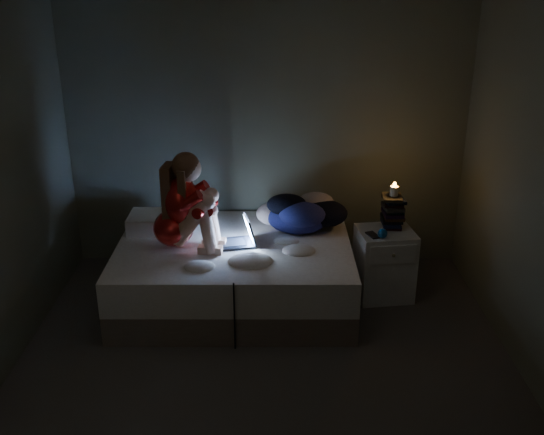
{
  "coord_description": "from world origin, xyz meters",
  "views": [
    {
      "loc": [
        0.06,
        -3.63,
        2.69
      ],
      "look_at": [
        0.05,
        1.0,
        0.8
      ],
      "focal_mm": 41.58,
      "sensor_mm": 36.0,
      "label": 1
    }
  ],
  "objects_px": {
    "laptop": "(232,231)",
    "candle": "(394,192)",
    "woman": "(172,201)",
    "phone": "(371,234)",
    "nightstand": "(384,264)",
    "bed": "(235,272)"
  },
  "relations": [
    {
      "from": "laptop",
      "to": "candle",
      "type": "bearing_deg",
      "value": -5.02
    },
    {
      "from": "woman",
      "to": "laptop",
      "type": "distance_m",
      "value": 0.55
    },
    {
      "from": "woman",
      "to": "phone",
      "type": "relative_size",
      "value": 5.8
    },
    {
      "from": "phone",
      "to": "nightstand",
      "type": "bearing_deg",
      "value": 15.89
    },
    {
      "from": "laptop",
      "to": "woman",
      "type": "bearing_deg",
      "value": 171.96
    },
    {
      "from": "woman",
      "to": "phone",
      "type": "height_order",
      "value": "woman"
    },
    {
      "from": "woman",
      "to": "candle",
      "type": "bearing_deg",
      "value": 14.14
    },
    {
      "from": "nightstand",
      "to": "candle",
      "type": "height_order",
      "value": "candle"
    },
    {
      "from": "bed",
      "to": "nightstand",
      "type": "distance_m",
      "value": 1.27
    },
    {
      "from": "candle",
      "to": "laptop",
      "type": "bearing_deg",
      "value": -171.53
    },
    {
      "from": "laptop",
      "to": "phone",
      "type": "bearing_deg",
      "value": -11.78
    },
    {
      "from": "bed",
      "to": "nightstand",
      "type": "bearing_deg",
      "value": 3.63
    },
    {
      "from": "bed",
      "to": "candle",
      "type": "height_order",
      "value": "candle"
    },
    {
      "from": "nightstand",
      "to": "candle",
      "type": "xyz_separation_m",
      "value": [
        0.06,
        0.09,
        0.61
      ]
    },
    {
      "from": "bed",
      "to": "candle",
      "type": "xyz_separation_m",
      "value": [
        1.32,
        0.17,
        0.65
      ]
    },
    {
      "from": "woman",
      "to": "nightstand",
      "type": "xyz_separation_m",
      "value": [
        1.75,
        0.16,
        -0.63
      ]
    },
    {
      "from": "bed",
      "to": "woman",
      "type": "xyz_separation_m",
      "value": [
        -0.48,
        -0.08,
        0.67
      ]
    },
    {
      "from": "woman",
      "to": "nightstand",
      "type": "distance_m",
      "value": 1.86
    },
    {
      "from": "nightstand",
      "to": "phone",
      "type": "height_order",
      "value": "phone"
    },
    {
      "from": "woman",
      "to": "bed",
      "type": "bearing_deg",
      "value": 15.57
    },
    {
      "from": "candle",
      "to": "phone",
      "type": "height_order",
      "value": "candle"
    },
    {
      "from": "bed",
      "to": "nightstand",
      "type": "relative_size",
      "value": 3.17
    }
  ]
}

